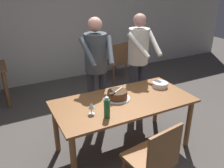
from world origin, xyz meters
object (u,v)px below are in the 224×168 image
Objects in this scene: cake_knife at (115,93)px; person_standing_beside at (138,56)px; water_bottle at (107,108)px; plate_stack at (160,85)px; wine_glass_near at (91,106)px; chair_near_side at (154,158)px; background_chair_1 at (117,60)px; person_cutting_cake at (96,63)px; cake_on_platter at (117,95)px; main_dining_table at (124,107)px.

person_standing_beside is (0.76, 0.63, 0.21)m from cake_knife.
person_standing_beside is (1.02, 0.94, 0.21)m from water_bottle.
plate_stack is 1.53× the size of wine_glass_near.
background_chair_1 is at bearing 68.28° from chair_near_side.
background_chair_1 is at bearing 52.83° from person_cutting_cake.
chair_near_side is (0.00, -0.86, -0.37)m from cake_knife.
chair_near_side is (-0.76, -1.49, -0.58)m from person_standing_beside.
plate_stack is at bearing 20.50° from water_bottle.
plate_stack is 0.97m from person_cutting_cake.
person_standing_beside reaches higher than background_chair_1.
cake_on_platter is 1.55× the size of plate_stack.
cake_knife is 0.94m from chair_near_side.
wine_glass_near reaches higher than cake_on_platter.
chair_near_side is at bearing -97.60° from main_dining_table.
water_bottle is at bearing -159.50° from plate_stack.
background_chair_1 is at bearing 73.65° from person_standing_beside.
background_chair_1 is at bearing 59.41° from water_bottle.
wine_glass_near is 0.19m from water_bottle.
main_dining_table is 0.18m from cake_on_platter.
person_standing_beside reaches higher than plate_stack.
cake_knife is 0.40m from water_bottle.
chair_near_side is at bearing -64.93° from water_bottle.
plate_stack is at bearing -87.11° from person_standing_beside.
cake_knife is 0.64m from person_cutting_cake.
wine_glass_near is (-0.49, -0.12, 0.20)m from main_dining_table.
person_cutting_cake is (0.27, 0.91, 0.21)m from water_bottle.
background_chair_1 is (0.45, 1.55, -0.58)m from person_standing_beside.
water_bottle is 0.72m from chair_near_side.
main_dining_table is 2.49m from background_chair_1.
water_bottle reaches higher than wine_glass_near.
person_cutting_cake is at bearing -177.69° from person_standing_beside.
cake_on_platter is 0.49m from wine_glass_near.
background_chair_1 is (1.15, 2.14, -0.31)m from cake_on_platter.
person_cutting_cake is 1.91× the size of chair_near_side.
wine_glass_near is at bearing 131.40° from water_bottle.
plate_stack is 0.24× the size of chair_near_side.
person_standing_beside is at bearing -106.35° from background_chair_1.
wine_glass_near is at bearing -117.57° from person_cutting_cake.
cake_knife is 1.01m from person_standing_beside.
main_dining_table is 1.04× the size of person_cutting_cake.
cake_knife is 1.67× the size of wine_glass_near.
main_dining_table is 0.84m from chair_near_side.
person_standing_beside reaches higher than wine_glass_near.
person_standing_beside reaches higher than water_bottle.
wine_glass_near is at bearing -155.53° from cake_on_platter.
person_cutting_cake reaches higher than water_bottle.
background_chair_1 reaches higher than cake_on_platter.
cake_on_platter is 2.36× the size of wine_glass_near.
person_cutting_cake and person_standing_beside have the same top height.
person_standing_beside is (1.14, 0.80, 0.22)m from wine_glass_near.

